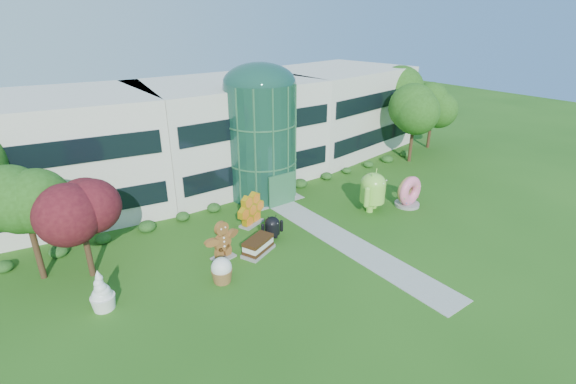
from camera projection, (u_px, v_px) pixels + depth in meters
ground at (357, 249)px, 28.82m from camera, size 140.00×140.00×0.00m
building at (227, 130)px, 40.33m from camera, size 46.00×15.00×9.30m
atrium at (261, 141)px, 35.79m from camera, size 6.00×6.00×9.80m
walkway at (337, 237)px, 30.29m from camera, size 2.40×20.00×0.04m
tree_red at (84, 232)px, 24.76m from camera, size 4.00×4.00×6.00m
trees_backdrop at (255, 146)px, 36.80m from camera, size 52.00×8.00×8.40m
android_green at (373, 189)px, 33.90m from camera, size 3.93×3.37×3.76m
android_black at (272, 226)px, 29.79m from camera, size 1.97×1.53×1.99m
donut at (408, 191)px, 34.82m from camera, size 2.62×1.32×2.68m
gingerbread at (222, 240)px, 27.20m from camera, size 3.12×1.68×2.73m
ice_cream_sandwich at (258, 245)px, 28.16m from camera, size 2.75×2.11×1.10m
honeycomb at (251, 211)px, 31.73m from camera, size 3.13×2.05×2.32m
froyo at (101, 290)px, 22.52m from camera, size 1.72×1.72×2.42m
cupcake at (222, 270)px, 25.00m from camera, size 1.39×1.39×1.63m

